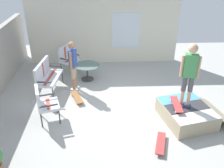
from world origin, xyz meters
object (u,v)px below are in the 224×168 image
(patio_chair_by_wall, at_px, (43,102))
(skateboard_on_ramp, at_px, (177,104))
(patio_bench, at_px, (46,74))
(patio_chair_near_house, at_px, (67,57))
(skateboard_spare, at_px, (161,143))
(patio_table, at_px, (87,69))
(person_skater, at_px, (190,71))
(skate_ramp, at_px, (187,113))
(skateboard_by_bench, at_px, (77,97))
(person_watching, at_px, (73,63))

(patio_chair_by_wall, xyz_separation_m, skateboard_on_ramp, (-0.14, -3.56, -0.08))
(patio_bench, xyz_separation_m, patio_chair_near_house, (1.48, -0.50, -0.00))
(skateboard_spare, bearing_deg, patio_chair_by_wall, 68.97)
(patio_table, bearing_deg, person_skater, -132.66)
(patio_chair_near_house, distance_m, person_skater, 4.87)
(patio_bench, relative_size, patio_chair_near_house, 1.28)
(patio_bench, height_order, skateboard_spare, patio_bench)
(skate_ramp, height_order, skateboard_by_bench, skate_ramp)
(patio_chair_near_house, height_order, patio_table, patio_chair_near_house)
(person_skater, xyz_separation_m, skateboard_spare, (-1.05, 0.83, -1.40))
(skateboard_by_bench, bearing_deg, patio_chair_near_house, 13.69)
(skate_ramp, distance_m, patio_chair_near_house, 4.92)
(skate_ramp, height_order, patio_chair_by_wall, patio_chair_by_wall)
(skateboard_spare, bearing_deg, patio_bench, 48.75)
(skateboard_by_bench, distance_m, skateboard_on_ramp, 3.08)
(patio_chair_by_wall, xyz_separation_m, patio_table, (2.45, -1.03, -0.21))
(patio_chair_by_wall, height_order, person_skater, person_skater)
(patio_chair_by_wall, relative_size, skateboard_on_ramp, 1.26)
(patio_table, bearing_deg, skate_ramp, -132.27)
(skateboard_by_bench, bearing_deg, skate_ramp, -111.04)
(skateboard_spare, distance_m, skateboard_on_ramp, 1.25)
(skateboard_by_bench, distance_m, skateboard_spare, 3.11)
(skate_ramp, height_order, skateboard_spare, skate_ramp)
(patio_chair_near_house, distance_m, skateboard_spare, 5.10)
(skate_ramp, xyz_separation_m, patio_bench, (1.81, 4.13, 0.39))
(patio_chair_near_house, bearing_deg, skateboard_spare, -147.77)
(skateboard_by_bench, relative_size, skateboard_spare, 0.99)
(patio_chair_near_house, relative_size, patio_chair_by_wall, 1.00)
(patio_chair_by_wall, relative_size, skateboard_spare, 1.24)
(patio_chair_near_house, height_order, person_watching, person_watching)
(skateboard_by_bench, bearing_deg, person_skater, -110.77)
(person_watching, xyz_separation_m, skateboard_on_ramp, (-1.88, -2.92, -0.45))
(skateboard_spare, bearing_deg, person_watching, 38.89)
(patio_chair_near_house, distance_m, patio_chair_by_wall, 3.16)
(patio_bench, height_order, skateboard_on_ramp, patio_bench)
(person_skater, bearing_deg, patio_chair_by_wall, 88.71)
(patio_chair_near_house, bearing_deg, patio_table, -131.83)
(skate_ramp, relative_size, skateboard_spare, 2.49)
(person_watching, height_order, skateboard_on_ramp, person_watching)
(patio_chair_near_house, xyz_separation_m, skateboard_on_ramp, (-3.29, -3.30, -0.08))
(patio_chair_by_wall, bearing_deg, skateboard_on_ramp, -92.26)
(skateboard_on_ramp, bearing_deg, person_watching, 57.27)
(patio_table, bearing_deg, skateboard_spare, -151.81)
(patio_bench, bearing_deg, skateboard_by_bench, -121.22)
(person_watching, xyz_separation_m, skateboard_spare, (-2.87, -2.32, -0.90))
(person_skater, bearing_deg, person_watching, 59.95)
(patio_table, height_order, person_skater, person_skater)
(skate_ramp, xyz_separation_m, skateboard_spare, (-1.00, 0.93, -0.14))
(patio_chair_near_house, distance_m, skateboard_on_ramp, 4.66)
(skateboard_spare, bearing_deg, skateboard_on_ramp, -31.11)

